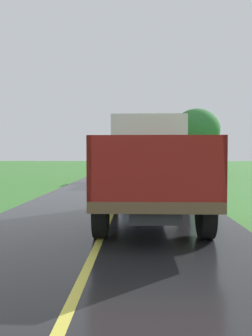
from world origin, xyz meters
TOP-DOWN VIEW (x-y plane):
  - banana_truck_near at (1.04, 10.86)m, footprint 2.38×5.82m
  - banana_truck_far at (1.02, 23.82)m, footprint 2.38×5.81m
  - roadside_tree_mid_right at (5.88, 32.73)m, footprint 4.07×4.07m

SIDE VIEW (x-z plane):
  - banana_truck_near at x=1.04m, z-range 0.07..2.87m
  - banana_truck_far at x=1.02m, z-range 0.07..2.87m
  - roadside_tree_mid_right at x=5.88m, z-range 1.05..6.85m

